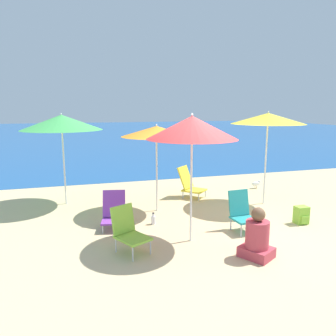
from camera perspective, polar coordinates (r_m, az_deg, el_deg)
name	(u,v)px	position (r m, az deg, el deg)	size (l,w,h in m)	color
ground_plane	(217,234)	(6.17, 8.47, -11.35)	(60.00, 60.00, 0.00)	#D1BA89
sea_water	(98,133)	(30.04, -12.03, 6.00)	(60.00, 40.00, 0.01)	#1E5699
beach_umbrella_orange	(156,131)	(7.08, -2.03, 6.39)	(1.53, 1.53, 1.93)	white
beach_umbrella_yellow	(268,119)	(7.96, 17.02, 8.23)	(1.70, 1.70, 2.20)	white
beach_umbrella_green	(62,122)	(7.97, -18.05, 7.55)	(1.85, 1.85, 2.16)	white
beach_umbrella_red	(192,128)	(5.40, 4.20, 7.01)	(1.52, 1.52, 2.19)	white
beach_chair_yellow	(190,183)	(8.40, 3.79, -2.71)	(0.79, 0.79, 0.79)	silver
beach_chair_lime	(128,230)	(5.35, -6.94, -10.61)	(0.63, 0.70, 0.73)	silver
beach_chair_teal	(241,211)	(6.32, 12.66, -7.29)	(0.44, 0.51, 0.75)	silver
beach_chair_purple	(114,212)	(6.42, -9.43, -7.49)	(0.54, 0.63, 0.70)	silver
person_seated_near	(257,238)	(5.31, 15.25, -11.66)	(0.58, 0.60, 0.80)	#BF3F4C
backpack_lime	(301,215)	(7.09, 22.21, -7.60)	(0.25, 0.23, 0.35)	#8ECC3D
water_bottle	(153,220)	(6.57, -2.57, -8.97)	(0.09, 0.09, 0.24)	silver
seagull	(256,184)	(9.68, 15.09, -2.62)	(0.27, 0.11, 0.23)	gold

